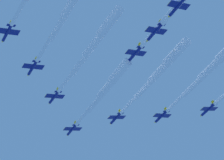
{
  "coord_description": "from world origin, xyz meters",
  "views": [
    {
      "loc": [
        107.26,
        -79.92,
        27.26
      ],
      "look_at": [
        0.0,
        0.0,
        146.39
      ],
      "focal_mm": 73.28,
      "sensor_mm": 36.0,
      "label": 1
    }
  ],
  "objects_px": {
    "jet_lead": "(106,88)",
    "jet_port_mid": "(72,1)",
    "jet_port_inner": "(94,44)",
    "jet_starboard_inner": "(160,71)",
    "jet_starboard_mid": "(211,68)"
  },
  "relations": [
    {
      "from": "jet_port_inner",
      "to": "jet_port_mid",
      "type": "distance_m",
      "value": 21.39
    },
    {
      "from": "jet_starboard_inner",
      "to": "jet_port_inner",
      "type": "bearing_deg",
      "value": -96.24
    },
    {
      "from": "jet_port_inner",
      "to": "jet_starboard_mid",
      "type": "distance_m",
      "value": 45.32
    },
    {
      "from": "jet_port_inner",
      "to": "jet_port_mid",
      "type": "height_order",
      "value": "jet_port_inner"
    },
    {
      "from": "jet_lead",
      "to": "jet_port_inner",
      "type": "relative_size",
      "value": 0.92
    },
    {
      "from": "jet_lead",
      "to": "jet_port_inner",
      "type": "height_order",
      "value": "jet_port_inner"
    },
    {
      "from": "jet_port_inner",
      "to": "jet_port_mid",
      "type": "xyz_separation_m",
      "value": [
        12.39,
        -17.41,
        -0.94
      ]
    },
    {
      "from": "jet_lead",
      "to": "jet_starboard_inner",
      "type": "xyz_separation_m",
      "value": [
        17.66,
        12.76,
        3.1
      ]
    },
    {
      "from": "jet_port_inner",
      "to": "jet_starboard_inner",
      "type": "relative_size",
      "value": 1.02
    },
    {
      "from": "jet_port_mid",
      "to": "jet_starboard_mid",
      "type": "relative_size",
      "value": 1.06
    },
    {
      "from": "jet_lead",
      "to": "jet_port_mid",
      "type": "distance_m",
      "value": 43.12
    },
    {
      "from": "jet_lead",
      "to": "jet_port_inner",
      "type": "xyz_separation_m",
      "value": [
        14.49,
        -16.24,
        3.09
      ]
    },
    {
      "from": "jet_port_mid",
      "to": "jet_starboard_mid",
      "type": "distance_m",
      "value": 59.28
    },
    {
      "from": "jet_port_mid",
      "to": "jet_starboard_inner",
      "type": "bearing_deg",
      "value": 101.23
    },
    {
      "from": "jet_starboard_mid",
      "to": "jet_port_inner",
      "type": "bearing_deg",
      "value": -113.16
    }
  ]
}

